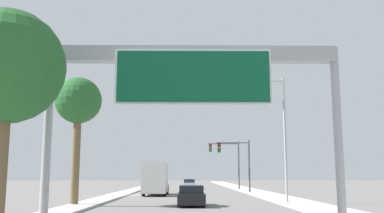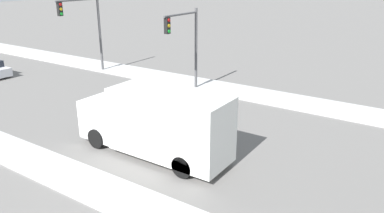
# 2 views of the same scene
# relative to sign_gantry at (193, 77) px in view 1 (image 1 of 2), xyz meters

# --- Properties ---
(sidewalk_right) EXTENTS (3.00, 120.00, 0.15)m
(sidewalk_right) POSITION_rel_sign_gantry_xyz_m (7.75, 42.11, -6.38)
(sidewalk_right) COLOR #B8B8B8
(sidewalk_right) RESTS_ON ground
(median_strip_left) EXTENTS (2.00, 120.00, 0.15)m
(median_strip_left) POSITION_rel_sign_gantry_xyz_m (-7.25, 42.11, -6.38)
(median_strip_left) COLOR #B8B8B8
(median_strip_left) RESTS_ON ground
(sign_gantry) EXTENTS (13.28, 0.73, 7.87)m
(sign_gantry) POSITION_rel_sign_gantry_xyz_m (0.00, 0.00, 0.00)
(sign_gantry) COLOR #9EA0A5
(sign_gantry) RESTS_ON ground
(car_near_left) EXTENTS (1.81, 4.73, 1.39)m
(car_near_left) POSITION_rel_sign_gantry_xyz_m (0.00, 46.94, -5.79)
(car_near_left) COLOR silver
(car_near_left) RESTS_ON ground
(car_far_left) EXTENTS (1.80, 4.26, 1.39)m
(car_far_left) POSITION_rel_sign_gantry_xyz_m (0.00, 10.61, -5.79)
(car_far_left) COLOR black
(car_far_left) RESTS_ON ground
(truck_box_primary) EXTENTS (2.34, 7.88, 3.30)m
(truck_box_primary) POSITION_rel_sign_gantry_xyz_m (-3.50, 25.59, -4.78)
(truck_box_primary) COLOR white
(truck_box_primary) RESTS_ON ground
(traffic_light_near_intersection) EXTENTS (3.80, 0.32, 5.99)m
(traffic_light_near_intersection) POSITION_rel_sign_gantry_xyz_m (5.55, 30.11, -2.45)
(traffic_light_near_intersection) COLOR #4C4C4F
(traffic_light_near_intersection) RESTS_ON ground
(traffic_light_mid_block) EXTENTS (4.31, 0.32, 6.58)m
(traffic_light_mid_block) POSITION_rel_sign_gantry_xyz_m (5.44, 40.11, -2.04)
(traffic_light_mid_block) COLOR #4C4C4F
(traffic_light_mid_block) RESTS_ON ground
(palm_tree_foreground) EXTENTS (4.38, 4.38, 8.35)m
(palm_tree_foreground) POSITION_rel_sign_gantry_xyz_m (-7.10, -3.03, -0.36)
(palm_tree_foreground) COLOR brown
(palm_tree_foreground) RESTS_ON ground
(palm_tree_background) EXTENTS (3.21, 3.21, 8.79)m
(palm_tree_background) POSITION_rel_sign_gantry_xyz_m (-7.84, 10.48, 0.53)
(palm_tree_background) COLOR brown
(palm_tree_background) RESTS_ON ground
(street_lamp_right) EXTENTS (2.41, 0.28, 9.14)m
(street_lamp_right) POSITION_rel_sign_gantry_xyz_m (6.58, 12.24, -1.12)
(street_lamp_right) COLOR #9EA0A5
(street_lamp_right) RESTS_ON ground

